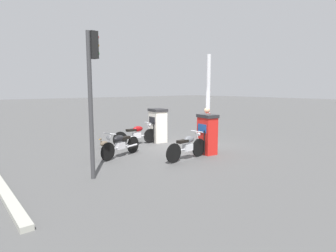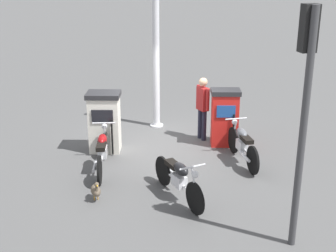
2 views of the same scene
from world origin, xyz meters
The scene contains 10 objects.
ground_plane centered at (0.00, 0.00, 0.00)m, with size 120.00×120.00×0.00m, color #4C4C4C.
fuel_pump_near centered at (0.12, -1.58, 0.80)m, with size 0.78×0.93×1.57m.
fuel_pump_far centered at (0.12, 1.58, 0.78)m, with size 0.66×0.83×1.53m.
motorcycle_near_pump centered at (1.28, -1.64, 0.49)m, with size 2.17×0.56×0.97m.
motorcycle_far_pump centered at (1.30, 1.73, 0.49)m, with size 1.99×0.56×0.98m.
motorcycle_extra centered at (2.96, -0.08, 0.49)m, with size 1.96×0.83×0.97m.
attendant_person centered at (-0.39, 1.08, 1.01)m, with size 0.56×0.32×1.75m.
wandering_duck centered at (2.81, -1.78, 0.23)m, with size 0.48×0.27×0.48m.
roadside_traffic_light centered at (4.75, 1.62, 2.74)m, with size 0.38×0.26×4.04m.
canopy_support_pole centered at (-1.65, -0.06, 1.95)m, with size 0.40×0.40×4.05m.
Camera 2 is at (11.31, -1.38, 4.57)m, focal length 48.87 mm.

